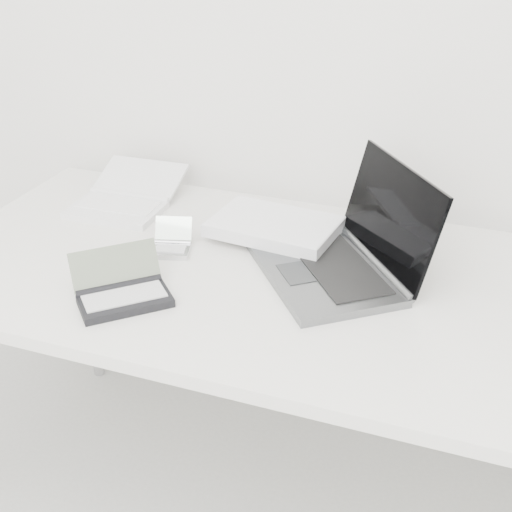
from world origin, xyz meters
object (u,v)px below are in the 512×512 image
(laptop_large, at_px, (313,243))
(palmtop_charcoal, at_px, (122,292))
(desk, at_px, (275,292))
(netbook_open_white, at_px, (124,200))

(laptop_large, xyz_separation_m, palmtop_charcoal, (-0.32, -0.32, -0.02))
(desk, xyz_separation_m, netbook_open_white, (-0.50, 0.21, 0.06))
(desk, distance_m, netbook_open_white, 0.54)
(laptop_large, height_order, netbook_open_white, laptop_large)
(desk, distance_m, laptop_large, 0.15)
(desk, relative_size, laptop_large, 2.78)
(netbook_open_white, bearing_deg, laptop_large, -12.59)
(laptop_large, relative_size, palmtop_charcoal, 2.45)
(desk, bearing_deg, palmtop_charcoal, -140.66)
(desk, bearing_deg, laptop_large, 60.19)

